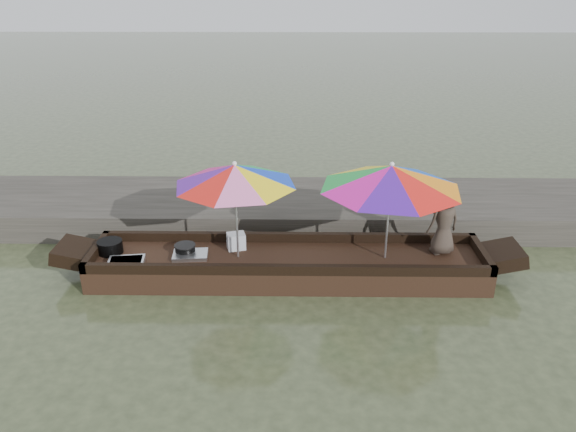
{
  "coord_description": "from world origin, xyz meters",
  "views": [
    {
      "loc": [
        0.11,
        -7.76,
        4.41
      ],
      "look_at": [
        0.0,
        0.1,
        1.0
      ],
      "focal_mm": 35.0,
      "sensor_mm": 36.0,
      "label": 1
    }
  ],
  "objects_px": {
    "charcoal_grill": "(185,250)",
    "supply_bag": "(236,241)",
    "tray_scallop": "(190,255)",
    "boat_hull": "(288,267)",
    "umbrella_bow": "(236,211)",
    "vendor": "(444,222)",
    "cooking_pot": "(110,247)",
    "tray_crayfish": "(126,263)",
    "umbrella_stern": "(388,212)"
  },
  "relations": [
    {
      "from": "charcoal_grill",
      "to": "umbrella_bow",
      "type": "relative_size",
      "value": 0.17
    },
    {
      "from": "tray_scallop",
      "to": "vendor",
      "type": "distance_m",
      "value": 3.97
    },
    {
      "from": "boat_hull",
      "to": "umbrella_bow",
      "type": "height_order",
      "value": "umbrella_bow"
    },
    {
      "from": "tray_scallop",
      "to": "umbrella_bow",
      "type": "relative_size",
      "value": 0.29
    },
    {
      "from": "cooking_pot",
      "to": "tray_crayfish",
      "type": "relative_size",
      "value": 0.73
    },
    {
      "from": "tray_crayfish",
      "to": "umbrella_bow",
      "type": "distance_m",
      "value": 1.84
    },
    {
      "from": "tray_scallop",
      "to": "umbrella_bow",
      "type": "xyz_separation_m",
      "value": [
        0.74,
        0.02,
        0.74
      ]
    },
    {
      "from": "cooking_pot",
      "to": "supply_bag",
      "type": "height_order",
      "value": "supply_bag"
    },
    {
      "from": "boat_hull",
      "to": "umbrella_bow",
      "type": "xyz_separation_m",
      "value": [
        -0.78,
        0.0,
        0.95
      ]
    },
    {
      "from": "cooking_pot",
      "to": "tray_scallop",
      "type": "xyz_separation_m",
      "value": [
        1.28,
        -0.12,
        -0.07
      ]
    },
    {
      "from": "supply_bag",
      "to": "umbrella_stern",
      "type": "height_order",
      "value": "umbrella_stern"
    },
    {
      "from": "tray_scallop",
      "to": "supply_bag",
      "type": "bearing_deg",
      "value": 23.15
    },
    {
      "from": "tray_scallop",
      "to": "vendor",
      "type": "relative_size",
      "value": 0.51
    },
    {
      "from": "umbrella_stern",
      "to": "boat_hull",
      "type": "bearing_deg",
      "value": 180.0
    },
    {
      "from": "cooking_pot",
      "to": "umbrella_bow",
      "type": "height_order",
      "value": "umbrella_bow"
    },
    {
      "from": "cooking_pot",
      "to": "charcoal_grill",
      "type": "xyz_separation_m",
      "value": [
        1.19,
        -0.03,
        -0.03
      ]
    },
    {
      "from": "boat_hull",
      "to": "tray_scallop",
      "type": "bearing_deg",
      "value": -179.33
    },
    {
      "from": "umbrella_bow",
      "to": "cooking_pot",
      "type": "bearing_deg",
      "value": 177.1
    },
    {
      "from": "cooking_pot",
      "to": "charcoal_grill",
      "type": "distance_m",
      "value": 1.19
    },
    {
      "from": "tray_scallop",
      "to": "umbrella_bow",
      "type": "bearing_deg",
      "value": 1.37
    },
    {
      "from": "umbrella_bow",
      "to": "charcoal_grill",
      "type": "bearing_deg",
      "value": 175.25
    },
    {
      "from": "tray_scallop",
      "to": "charcoal_grill",
      "type": "bearing_deg",
      "value": 136.93
    },
    {
      "from": "charcoal_grill",
      "to": "umbrella_bow",
      "type": "distance_m",
      "value": 1.09
    },
    {
      "from": "cooking_pot",
      "to": "tray_crayfish",
      "type": "distance_m",
      "value": 0.56
    },
    {
      "from": "tray_crayfish",
      "to": "tray_scallop",
      "type": "xyz_separation_m",
      "value": [
        0.92,
        0.3,
        -0.01
      ]
    },
    {
      "from": "charcoal_grill",
      "to": "supply_bag",
      "type": "height_order",
      "value": "supply_bag"
    },
    {
      "from": "supply_bag",
      "to": "tray_scallop",
      "type": "bearing_deg",
      "value": -156.85
    },
    {
      "from": "supply_bag",
      "to": "umbrella_stern",
      "type": "xyz_separation_m",
      "value": [
        2.34,
        -0.28,
        0.65
      ]
    },
    {
      "from": "supply_bag",
      "to": "vendor",
      "type": "relative_size",
      "value": 0.27
    },
    {
      "from": "cooking_pot",
      "to": "umbrella_stern",
      "type": "height_order",
      "value": "umbrella_stern"
    },
    {
      "from": "charcoal_grill",
      "to": "vendor",
      "type": "xyz_separation_m",
      "value": [
        4.02,
        0.12,
        0.45
      ]
    },
    {
      "from": "cooking_pot",
      "to": "tray_crayfish",
      "type": "height_order",
      "value": "cooking_pot"
    },
    {
      "from": "tray_scallop",
      "to": "charcoal_grill",
      "type": "height_order",
      "value": "charcoal_grill"
    },
    {
      "from": "tray_scallop",
      "to": "boat_hull",
      "type": "bearing_deg",
      "value": 0.67
    },
    {
      "from": "tray_scallop",
      "to": "cooking_pot",
      "type": "bearing_deg",
      "value": 174.63
    },
    {
      "from": "boat_hull",
      "to": "umbrella_stern",
      "type": "relative_size",
      "value": 2.86
    },
    {
      "from": "tray_crayfish",
      "to": "tray_scallop",
      "type": "bearing_deg",
      "value": 17.9
    },
    {
      "from": "umbrella_bow",
      "to": "umbrella_stern",
      "type": "height_order",
      "value": "same"
    },
    {
      "from": "umbrella_stern",
      "to": "cooking_pot",
      "type": "bearing_deg",
      "value": 178.63
    },
    {
      "from": "tray_scallop",
      "to": "umbrella_stern",
      "type": "relative_size",
      "value": 0.25
    },
    {
      "from": "boat_hull",
      "to": "tray_crayfish",
      "type": "distance_m",
      "value": 2.47
    },
    {
      "from": "supply_bag",
      "to": "umbrella_stern",
      "type": "relative_size",
      "value": 0.13
    },
    {
      "from": "boat_hull",
      "to": "tray_crayfish",
      "type": "height_order",
      "value": "tray_crayfish"
    },
    {
      "from": "tray_crayfish",
      "to": "boat_hull",
      "type": "bearing_deg",
      "value": 7.34
    },
    {
      "from": "tray_crayfish",
      "to": "charcoal_grill",
      "type": "xyz_separation_m",
      "value": [
        0.82,
        0.38,
        0.03
      ]
    },
    {
      "from": "charcoal_grill",
      "to": "supply_bag",
      "type": "relative_size",
      "value": 1.12
    },
    {
      "from": "umbrella_bow",
      "to": "umbrella_stern",
      "type": "relative_size",
      "value": 0.86
    },
    {
      "from": "boat_hull",
      "to": "umbrella_stern",
      "type": "bearing_deg",
      "value": 0.0
    },
    {
      "from": "boat_hull",
      "to": "vendor",
      "type": "height_order",
      "value": "vendor"
    },
    {
      "from": "supply_bag",
      "to": "cooking_pot",
      "type": "bearing_deg",
      "value": -174.95
    }
  ]
}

